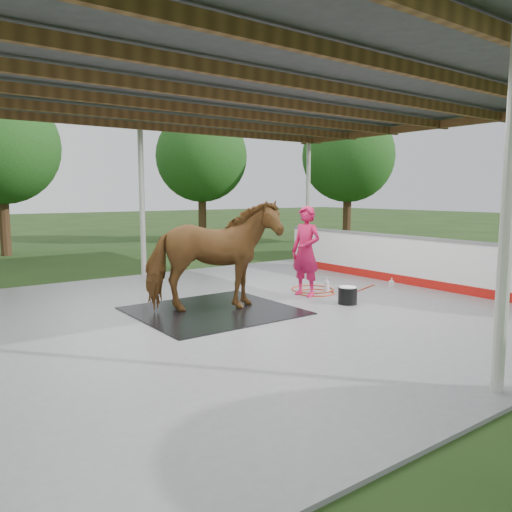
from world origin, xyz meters
TOP-DOWN VIEW (x-y plane):
  - ground at (0.00, 0.00)m, footprint 100.00×100.00m
  - concrete_slab at (0.00, 0.00)m, footprint 12.00×10.00m
  - pavilion_structure at (0.00, -0.00)m, footprint 12.60×10.60m
  - dasher_board at (4.60, 0.00)m, footprint 0.16×8.00m
  - tree_belt at (0.30, 0.90)m, footprint 28.00×28.00m
  - rubber_mat at (-0.57, 0.31)m, footprint 2.76×2.59m
  - horse at (-0.57, 0.31)m, footprint 2.61×1.85m
  - handler at (1.74, 0.37)m, footprint 0.57×0.76m
  - wash_bucket at (1.86, -0.72)m, footprint 0.37×0.37m
  - soap_bottle_a at (2.34, 0.35)m, footprint 0.18×0.18m
  - soap_bottle_b at (4.00, -0.08)m, footprint 0.13×0.13m
  - hose_coil at (2.23, 0.60)m, footprint 2.15×1.37m

SIDE VIEW (x-z plane):
  - ground at x=0.00m, z-range 0.00..0.00m
  - concrete_slab at x=0.00m, z-range 0.00..0.05m
  - rubber_mat at x=-0.57m, z-range 0.05..0.07m
  - hose_coil at x=2.23m, z-range 0.05..0.07m
  - soap_bottle_b at x=4.00m, z-range 0.05..0.26m
  - soap_bottle_a at x=2.34m, z-range 0.05..0.39m
  - wash_bucket at x=1.86m, z-range 0.05..0.40m
  - dasher_board at x=4.60m, z-range 0.02..1.17m
  - handler at x=1.74m, z-range 0.05..1.94m
  - horse at x=-0.57m, z-range 0.07..2.08m
  - tree_belt at x=0.30m, z-range 0.89..6.69m
  - pavilion_structure at x=0.00m, z-range 1.94..5.99m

